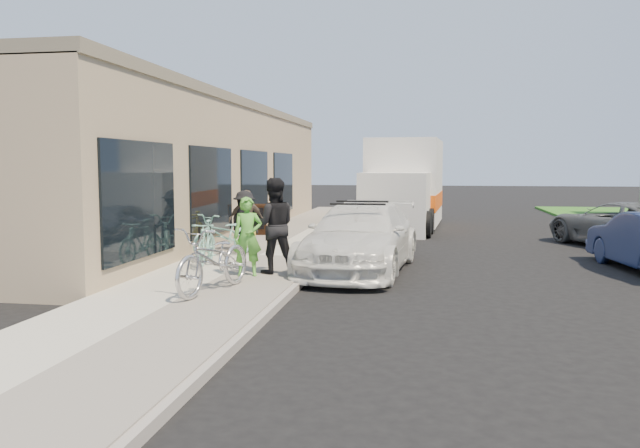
{
  "coord_description": "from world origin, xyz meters",
  "views": [
    {
      "loc": [
        1.82,
        -11.02,
        2.24
      ],
      "look_at": [
        -0.29,
        1.46,
        1.05
      ],
      "focal_mm": 35.0,
      "sensor_mm": 36.0,
      "label": 1
    }
  ],
  "objects": [
    {
      "name": "cruiser_bike_b",
      "position": [
        -2.71,
        2.64,
        0.65
      ],
      "size": [
        1.45,
        2.01,
        1.0
      ],
      "primitive_type": "imported",
      "rotation": [
        0.0,
        0.0,
        -0.46
      ],
      "color": "#7FBDAF",
      "rests_on": "sidewalk"
    },
    {
      "name": "bystander_a",
      "position": [
        -2.53,
        3.61,
        0.89
      ],
      "size": [
        1.09,
        1.02,
        1.48
      ],
      "primitive_type": "imported",
      "rotation": [
        0.0,
        0.0,
        2.49
      ],
      "color": "black",
      "rests_on": "sidewalk"
    },
    {
      "name": "storefront",
      "position": [
        -5.24,
        7.99,
        2.12
      ],
      "size": [
        3.6,
        20.0,
        4.22
      ],
      "color": "tan",
      "rests_on": "ground"
    },
    {
      "name": "tandem_bike",
      "position": [
        -1.61,
        -1.26,
        0.7
      ],
      "size": [
        1.19,
        2.21,
        1.1
      ],
      "primitive_type": "imported",
      "rotation": [
        0.0,
        0.0,
        -0.23
      ],
      "color": "silver",
      "rests_on": "sidewalk"
    },
    {
      "name": "man_standing",
      "position": [
        -1.08,
        0.69,
        1.08
      ],
      "size": [
        1.08,
        0.96,
        1.85
      ],
      "primitive_type": "imported",
      "rotation": [
        0.0,
        0.0,
        3.48
      ],
      "color": "black",
      "rests_on": "sidewalk"
    },
    {
      "name": "moving_truck",
      "position": [
        1.05,
        11.62,
        1.41
      ],
      "size": [
        2.89,
        6.62,
        3.18
      ],
      "rotation": [
        0.0,
        0.0,
        -0.08
      ],
      "color": "silver",
      "rests_on": "ground"
    },
    {
      "name": "ground",
      "position": [
        0.0,
        0.0,
        0.0
      ],
      "size": [
        120.0,
        120.0,
        0.0
      ],
      "primitive_type": "plane",
      "color": "black",
      "rests_on": "ground"
    },
    {
      "name": "cruiser_bike_a",
      "position": [
        -2.72,
        1.41,
        0.62
      ],
      "size": [
        0.67,
        1.61,
        0.94
      ],
      "primitive_type": "imported",
      "rotation": [
        0.0,
        0.0,
        0.15
      ],
      "color": "#7FBDAF",
      "rests_on": "sidewalk"
    },
    {
      "name": "far_car_gray",
      "position": [
        7.13,
        7.06,
        0.63
      ],
      "size": [
        3.78,
        5.0,
        1.26
      ],
      "primitive_type": "imported",
      "rotation": [
        0.0,
        0.0,
        3.57
      ],
      "color": "#55575A",
      "rests_on": "ground"
    },
    {
      "name": "sidewalk",
      "position": [
        -2.0,
        3.0,
        0.07
      ],
      "size": [
        3.0,
        34.0,
        0.15
      ],
      "primitive_type": "cube",
      "color": "#B5B2A3",
      "rests_on": "ground"
    },
    {
      "name": "woman_rider",
      "position": [
        -1.49,
        0.3,
        0.9
      ],
      "size": [
        0.63,
        0.51,
        1.5
      ],
      "primitive_type": "imported",
      "rotation": [
        0.0,
        0.0,
        0.32
      ],
      "color": "#51A436",
      "rests_on": "sidewalk"
    },
    {
      "name": "bystander_b",
      "position": [
        -2.51,
        3.68,
        0.9
      ],
      "size": [
        0.94,
        0.74,
        1.5
      ],
      "primitive_type": "imported",
      "rotation": [
        0.0,
        0.0,
        0.5
      ],
      "color": "brown",
      "rests_on": "sidewalk"
    },
    {
      "name": "sedan_white",
      "position": [
        0.47,
        2.04,
        0.72
      ],
      "size": [
        2.48,
        5.11,
        1.47
      ],
      "rotation": [
        0.0,
        0.0,
        -0.1
      ],
      "color": "white",
      "rests_on": "ground"
    },
    {
      "name": "sedan_silver",
      "position": [
        0.42,
        6.11,
        0.57
      ],
      "size": [
        1.49,
        3.38,
        1.13
      ],
      "primitive_type": "imported",
      "rotation": [
        0.0,
        0.0,
        0.05
      ],
      "color": "#A09FA5",
      "rests_on": "ground"
    },
    {
      "name": "cruiser_bike_c",
      "position": [
        -2.72,
        4.53,
        0.59
      ],
      "size": [
        0.43,
        1.47,
        0.88
      ],
      "primitive_type": "imported",
      "rotation": [
        0.0,
        0.0,
        -0.01
      ],
      "color": "yellow",
      "rests_on": "sidewalk"
    },
    {
      "name": "curb",
      "position": [
        -0.45,
        3.0,
        0.07
      ],
      "size": [
        0.12,
        34.0,
        0.13
      ],
      "primitive_type": "cube",
      "color": "gray",
      "rests_on": "ground"
    },
    {
      "name": "sandwich_board",
      "position": [
        -3.18,
        7.12,
        0.62
      ],
      "size": [
        0.64,
        0.64,
        0.92
      ],
      "rotation": [
        0.0,
        0.0,
        0.15
      ],
      "color": "black",
      "rests_on": "sidewalk"
    },
    {
      "name": "bike_rack",
      "position": [
        -2.92,
        1.88,
        0.64
      ],
      "size": [
        0.1,
        0.57,
        0.8
      ],
      "rotation": [
        0.0,
        0.0,
        -0.09
      ],
      "color": "black",
      "rests_on": "sidewalk"
    }
  ]
}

